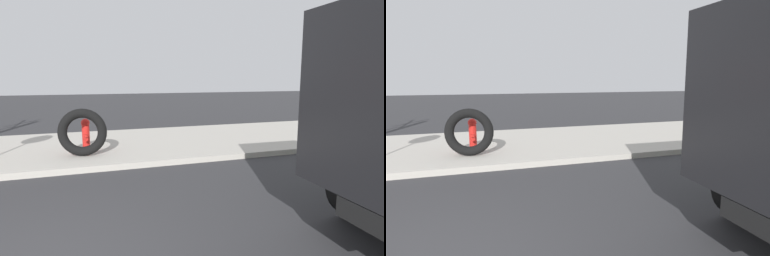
{
  "view_description": "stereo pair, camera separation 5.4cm",
  "coord_description": "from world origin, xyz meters",
  "views": [
    {
      "loc": [
        0.6,
        -3.37,
        2.15
      ],
      "look_at": [
        2.73,
        2.85,
        1.1
      ],
      "focal_mm": 29.8,
      "sensor_mm": 36.0,
      "label": 1
    },
    {
      "loc": [
        0.65,
        -3.39,
        2.15
      ],
      "look_at": [
        2.73,
        2.85,
        1.1
      ],
      "focal_mm": 29.8,
      "sensor_mm": 36.0,
      "label": 2
    }
  ],
  "objects": [
    {
      "name": "fire_hydrant",
      "position": [
        0.63,
        5.69,
        0.63
      ],
      "size": [
        0.23,
        0.52,
        0.89
      ],
      "color": "red",
      "rests_on": "sidewalk_curb"
    },
    {
      "name": "sidewalk_curb",
      "position": [
        0.0,
        6.5,
        0.07
      ],
      "size": [
        36.0,
        5.0,
        0.15
      ],
      "primitive_type": "cube",
      "color": "#ADA89E",
      "rests_on": "ground"
    },
    {
      "name": "loose_tire",
      "position": [
        0.55,
        5.11,
        0.76
      ],
      "size": [
        1.25,
        0.47,
        1.23
      ],
      "primitive_type": "torus",
      "rotation": [
        1.52,
        0.0,
        -0.15
      ],
      "color": "black",
      "rests_on": "sidewalk_curb"
    }
  ]
}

